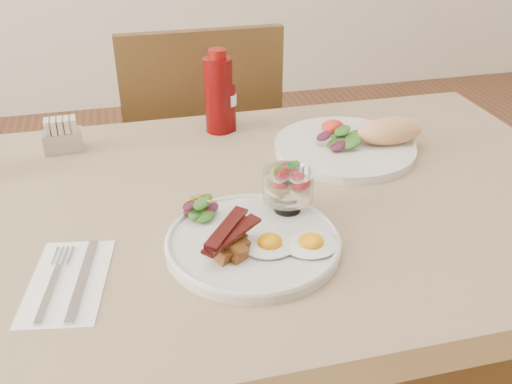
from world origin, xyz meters
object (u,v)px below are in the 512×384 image
at_px(chair_far, 200,158).
at_px(table, 253,247).
at_px(ketchup_bottle, 219,94).
at_px(fruit_cup, 288,185).
at_px(sugar_caddy, 63,137).
at_px(hot_sauce_bottle, 229,105).
at_px(second_plate, 355,142).
at_px(main_plate, 253,243).

bearing_deg(chair_far, table, -90.00).
bearing_deg(table, ketchup_bottle, 89.12).
relative_size(table, ketchup_bottle, 7.08).
xyz_separation_m(chair_far, fruit_cup, (0.05, -0.71, 0.29)).
bearing_deg(sugar_caddy, fruit_cup, -46.27).
relative_size(table, hot_sauce_bottle, 10.70).
bearing_deg(fruit_cup, second_plate, 45.18).
height_order(fruit_cup, second_plate, fruit_cup).
xyz_separation_m(chair_far, second_plate, (0.26, -0.49, 0.25)).
bearing_deg(sugar_caddy, ketchup_bottle, 1.58).
bearing_deg(table, sugar_caddy, 136.48).
relative_size(chair_far, main_plate, 3.32).
bearing_deg(second_plate, hot_sauce_bottle, 144.40).
relative_size(main_plate, second_plate, 0.87).
height_order(main_plate, ketchup_bottle, ketchup_bottle).
height_order(table, fruit_cup, fruit_cup).
relative_size(fruit_cup, second_plate, 0.27).
distance_m(main_plate, second_plate, 0.41).
bearing_deg(ketchup_bottle, second_plate, -34.05).
bearing_deg(main_plate, ketchup_bottle, 85.70).
height_order(table, sugar_caddy, sugar_caddy).
xyz_separation_m(chair_far, hot_sauce_bottle, (0.03, -0.32, 0.29)).
bearing_deg(sugar_caddy, chair_far, 43.16).
bearing_deg(hot_sauce_bottle, main_plate, -96.94).
xyz_separation_m(main_plate, sugar_caddy, (-0.31, 0.44, 0.02)).
distance_m(main_plate, hot_sauce_bottle, 0.47).
xyz_separation_m(chair_far, sugar_caddy, (-0.34, -0.34, 0.26)).
bearing_deg(chair_far, second_plate, -61.91).
xyz_separation_m(table, fruit_cup, (0.05, -0.05, 0.15)).
xyz_separation_m(main_plate, second_plate, (0.29, 0.29, 0.01)).
height_order(ketchup_bottle, hot_sauce_bottle, ketchup_bottle).
bearing_deg(main_plate, chair_far, 87.84).
bearing_deg(chair_far, sugar_caddy, -134.24).
height_order(chair_far, sugar_caddy, chair_far).
bearing_deg(main_plate, table, 76.13).
height_order(main_plate, sugar_caddy, sugar_caddy).
relative_size(main_plate, hot_sauce_bottle, 2.25).
relative_size(ketchup_bottle, sugar_caddy, 2.30).
relative_size(table, fruit_cup, 15.23).
relative_size(chair_far, second_plate, 2.89).
height_order(second_plate, ketchup_bottle, ketchup_bottle).
xyz_separation_m(chair_far, ketchup_bottle, (0.01, -0.32, 0.32)).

